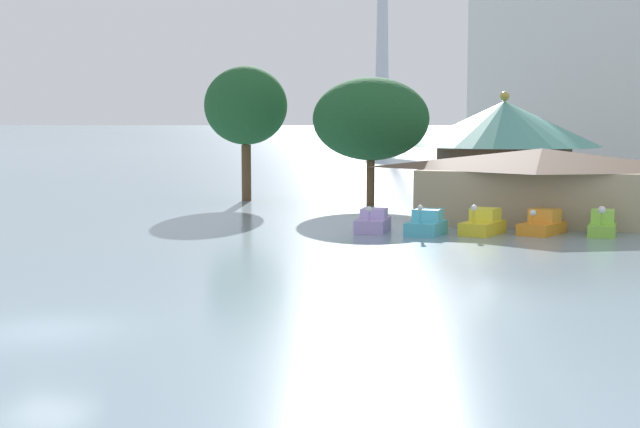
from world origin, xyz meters
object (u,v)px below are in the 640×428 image
at_px(pedal_boat_yellow, 483,224).
at_px(green_roof_pavilion, 504,143).
at_px(pedal_boat_lavender, 373,222).
at_px(pedal_boat_orange, 543,224).
at_px(shoreline_tree_tall_left, 246,106).
at_px(pedal_boat_lime, 602,225).
at_px(boathouse, 541,184).
at_px(shoreline_tree_mid, 371,119).
at_px(background_building_block, 599,75).
at_px(pedal_boat_cyan, 426,225).

distance_m(pedal_boat_yellow, green_roof_pavilion, 19.92).
bearing_deg(pedal_boat_lavender, pedal_boat_yellow, 91.67).
distance_m(pedal_boat_orange, shoreline_tree_tall_left, 26.83).
relative_size(green_roof_pavilion, shoreline_tree_tall_left, 1.41).
bearing_deg(pedal_boat_lime, pedal_boat_orange, -86.11).
distance_m(pedal_boat_lavender, pedal_boat_yellow, 5.84).
distance_m(pedal_boat_lime, boathouse, 6.19).
relative_size(pedal_boat_lavender, pedal_boat_yellow, 0.95).
height_order(boathouse, shoreline_tree_tall_left, shoreline_tree_tall_left).
relative_size(pedal_boat_lavender, shoreline_tree_mid, 0.34).
relative_size(pedal_boat_yellow, pedal_boat_orange, 0.98).
bearing_deg(pedal_boat_lavender, background_building_block, 165.42).
bearing_deg(pedal_boat_lime, background_building_block, -176.69).
height_order(pedal_boat_cyan, pedal_boat_lime, pedal_boat_cyan).
distance_m(pedal_boat_lavender, green_roof_pavilion, 21.02).
bearing_deg(background_building_block, pedal_boat_orange, -92.32).
bearing_deg(pedal_boat_yellow, pedal_boat_cyan, -53.86).
height_order(pedal_boat_cyan, pedal_boat_orange, pedal_boat_cyan).
bearing_deg(pedal_boat_lime, green_roof_pavilion, -156.53).
height_order(green_roof_pavilion, background_building_block, background_building_block).
height_order(pedal_boat_lime, boathouse, boathouse).
relative_size(pedal_boat_cyan, green_roof_pavilion, 0.20).
distance_m(boathouse, shoreline_tree_mid, 15.12).
bearing_deg(pedal_boat_cyan, shoreline_tree_tall_left, -128.62).
relative_size(pedal_boat_lavender, shoreline_tree_tall_left, 0.31).
bearing_deg(green_roof_pavilion, pedal_boat_lavender, -103.43).
xyz_separation_m(pedal_boat_orange, shoreline_tree_tall_left, (-22.23, 13.56, 6.47)).
bearing_deg(background_building_block, shoreline_tree_mid, -108.43).
distance_m(boathouse, shoreline_tree_tall_left, 23.93).
bearing_deg(pedal_boat_yellow, green_roof_pavilion, -162.00).
height_order(pedal_boat_lavender, green_roof_pavilion, green_roof_pavilion).
bearing_deg(shoreline_tree_mid, pedal_boat_lime, -39.66).
distance_m(pedal_boat_yellow, pedal_boat_lime, 6.09).
relative_size(pedal_boat_orange, green_roof_pavilion, 0.24).
bearing_deg(pedal_boat_orange, pedal_boat_lavender, -60.01).
height_order(pedal_boat_yellow, green_roof_pavilion, green_roof_pavilion).
xyz_separation_m(green_roof_pavilion, shoreline_tree_tall_left, (-18.24, -4.91, 2.66)).
height_order(pedal_boat_lavender, background_building_block, background_building_block).
xyz_separation_m(boathouse, green_roof_pavilion, (-3.57, 13.56, 2.05)).
relative_size(pedal_boat_yellow, pedal_boat_lime, 1.37).
relative_size(pedal_boat_yellow, background_building_block, 0.11).
distance_m(pedal_boat_lavender, boathouse, 10.78).
bearing_deg(boathouse, pedal_boat_orange, -85.14).
distance_m(pedal_boat_yellow, background_building_block, 60.14).
bearing_deg(pedal_boat_lime, pedal_boat_lavender, -79.19).
relative_size(pedal_boat_yellow, green_roof_pavilion, 0.23).
bearing_deg(boathouse, green_roof_pavilion, 104.77).
distance_m(pedal_boat_lime, background_building_block, 58.81).
bearing_deg(pedal_boat_yellow, pedal_boat_lavender, -69.32).
bearing_deg(boathouse, pedal_boat_cyan, -127.29).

